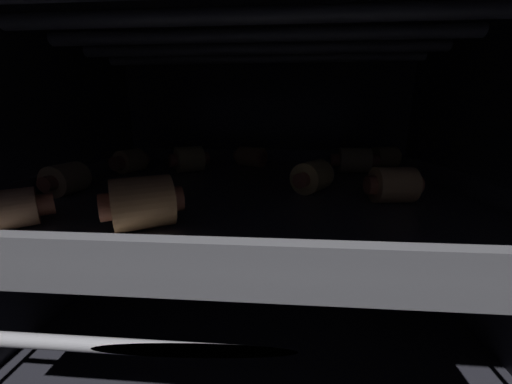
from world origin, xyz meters
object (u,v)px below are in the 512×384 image
pig_in_blanket_mid_8 (143,203)px  oven_rack_mid (256,196)px  pig_in_blanket_mid_1 (2,210)px  baking_tray_mid (256,188)px  pig_in_blanket_mid_9 (66,179)px  pig_in_blanket_mid_4 (130,161)px  pig_in_blanket_mid_7 (312,177)px  pig_in_blanket_mid_2 (393,185)px  pig_in_blanket_mid_5 (384,158)px  pig_in_blanket_mid_0 (354,160)px  heating_element (256,35)px  pig_in_blanket_mid_3 (189,159)px  pig_in_blanket_mid_6 (251,157)px

pig_in_blanket_mid_8 → oven_rack_mid: bearing=63.3°
pig_in_blanket_mid_1 → oven_rack_mid: bearing=41.9°
baking_tray_mid → pig_in_blanket_mid_9: (-17.13, -4.99, 1.76)cm
pig_in_blanket_mid_4 → pig_in_blanket_mid_7: same height
oven_rack_mid → pig_in_blanket_mid_2: 13.26cm
pig_in_blanket_mid_5 → pig_in_blanket_mid_0: bearing=-144.2°
heating_element → pig_in_blanket_mid_3: heating_element is taller
pig_in_blanket_mid_4 → pig_in_blanket_mid_8: bearing=-60.1°
heating_element → pig_in_blanket_mid_2: 18.20cm
pig_in_blanket_mid_7 → pig_in_blanket_mid_5: bearing=50.1°
pig_in_blanket_mid_6 → baking_tray_mid: bearing=-82.5°
pig_in_blanket_mid_3 → pig_in_blanket_mid_1: bearing=-105.8°
pig_in_blanket_mid_0 → pig_in_blanket_mid_7: 12.17cm
pig_in_blanket_mid_2 → pig_in_blanket_mid_7: same height
pig_in_blanket_mid_5 → pig_in_blanket_mid_2: bearing=-107.6°
pig_in_blanket_mid_0 → pig_in_blanket_mid_7: pig_in_blanket_mid_0 is taller
oven_rack_mid → pig_in_blanket_mid_1: 20.15cm
oven_rack_mid → pig_in_blanket_mid_2: bearing=-24.9°
pig_in_blanket_mid_1 → pig_in_blanket_mid_2: (26.63, 7.89, 0.22)cm
oven_rack_mid → pig_in_blanket_mid_1: pig_in_blanket_mid_1 is taller
pig_in_blanket_mid_3 → pig_in_blanket_mid_6: 9.13cm
pig_in_blanket_mid_8 → pig_in_blanket_mid_4: bearing=119.9°
pig_in_blanket_mid_3 → pig_in_blanket_mid_4: size_ratio=0.94×
pig_in_blanket_mid_0 → pig_in_blanket_mid_3: 21.32cm
oven_rack_mid → pig_in_blanket_mid_6: pig_in_blanket_mid_6 is taller
pig_in_blanket_mid_3 → pig_in_blanket_mid_8: (2.97, -19.08, 0.00)cm
pig_in_blanket_mid_1 → pig_in_blanket_mid_3: 20.83cm
pig_in_blanket_mid_0 → pig_in_blanket_mid_9: pig_in_blanket_mid_0 is taller
pig_in_blanket_mid_0 → pig_in_blanket_mid_6: pig_in_blanket_mid_0 is taller
baking_tray_mid → pig_in_blanket_mid_9: 17.93cm
heating_element → pig_in_blanket_mid_1: heating_element is taller
pig_in_blanket_mid_4 → pig_in_blanket_mid_2: bearing=-22.0°
pig_in_blanket_mid_2 → pig_in_blanket_mid_6: (-13.30, 17.12, -0.08)cm
pig_in_blanket_mid_2 → pig_in_blanket_mid_6: bearing=127.9°
pig_in_blanket_mid_3 → pig_in_blanket_mid_6: bearing=33.0°
pig_in_blanket_mid_9 → pig_in_blanket_mid_6: bearing=46.9°
heating_element → pig_in_blanket_mid_5: bearing=33.7°
pig_in_blanket_mid_3 → pig_in_blanket_mid_8: 19.31cm
heating_element → pig_in_blanket_mid_4: size_ratio=7.28×
pig_in_blanket_mid_5 → pig_in_blanket_mid_9: bearing=-154.4°
oven_rack_mid → pig_in_blanket_mid_6: (-1.54, 11.65, 2.69)cm
baking_tray_mid → pig_in_blanket_mid_2: 13.09cm
pig_in_blanket_mid_9 → pig_in_blanket_mid_7: bearing=6.4°
pig_in_blanket_mid_3 → pig_in_blanket_mid_4: 7.66cm
baking_tray_mid → pig_in_blanket_mid_7: 6.30cm
oven_rack_mid → pig_in_blanket_mid_9: bearing=-163.8°
oven_rack_mid → pig_in_blanket_mid_9: pig_in_blanket_mid_9 is taller
heating_element → pig_in_blanket_mid_9: 21.99cm
pig_in_blanket_mid_5 → pig_in_blanket_mid_8: (-23.34, -23.79, 0.16)cm
pig_in_blanket_mid_4 → pig_in_blanket_mid_8: size_ratio=1.09×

